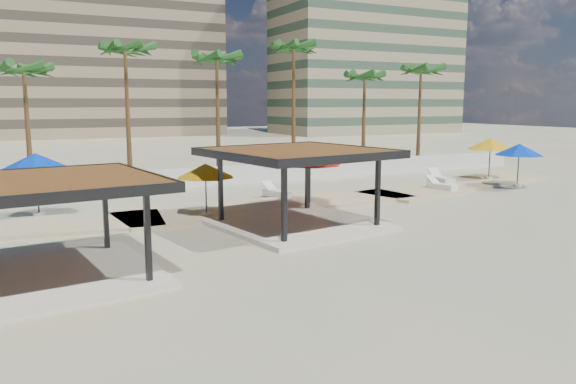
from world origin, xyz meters
The scene contains 21 objects.
ground centered at (0.00, 0.00, 0.00)m, with size 200.00×200.00×0.00m, color tan.
promenade centered at (2.00, 7.67, 0.06)m, with size 44.45×7.97×0.24m.
boundary_wall centered at (0.00, 16.00, 0.60)m, with size 56.00×0.30×1.20m, color silver.
building_mid centered at (4.00, 78.00, 14.27)m, with size 38.00×16.00×30.40m.
building_east centered at (48.00, 66.00, 17.27)m, with size 32.00×15.00×36.40m.
pavilion_central centered at (0.85, 2.42, 2.02)m, with size 7.65×7.65×3.39m.
pavilion_west centered at (-9.19, -0.75, 1.87)m, with size 6.81×6.81×3.13m.
umbrella_b centered at (-2.13, 5.80, 2.24)m, with size 2.91×2.91×2.40m.
umbrella_c centered at (3.34, 5.80, 2.61)m, with size 3.94×3.94×2.83m.
umbrella_d centered at (18.11, 5.80, 2.46)m, with size 3.94×3.94×2.65m.
umbrella_e centered at (19.24, 9.20, 2.56)m, with size 3.39×3.39×2.77m.
umbrella_f centered at (-9.07, 9.20, 2.66)m, with size 3.57×3.57×2.89m.
lounger_b centered at (3.12, 9.24, 0.36)m, with size 1.08×2.08×0.75m.
lounger_c centered at (13.11, 7.08, 0.36)m, with size 0.98×2.07×0.75m.
lounger_d centered at (15.02, 9.25, 0.39)m, with size 1.12×2.39×0.87m.
palm_c centered at (-9.00, 18.10, 6.97)m, with size 3.00×3.00×8.07m.
palm_d centered at (-3.00, 18.90, 8.37)m, with size 3.00×3.00×9.55m.
palm_e centered at (3.00, 18.40, 7.98)m, with size 3.00×3.00×9.13m.
palm_f centered at (9.00, 18.60, 8.89)m, with size 3.00×3.00×10.10m.
palm_g centered at (15.00, 18.20, 7.08)m, with size 3.00×3.00×8.18m.
palm_h centered at (21.00, 18.80, 7.71)m, with size 3.00×3.00×8.84m.
Camera 1 is at (-10.21, -18.69, 5.31)m, focal length 35.00 mm.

